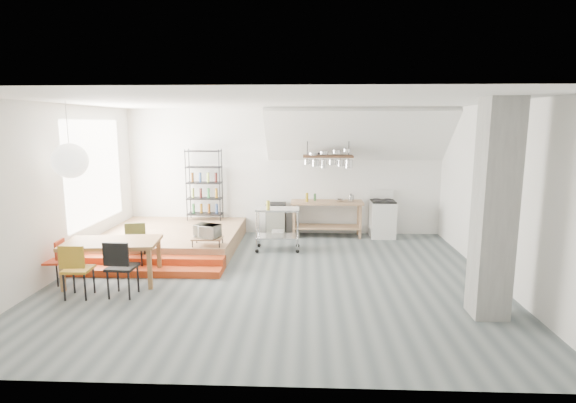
{
  "coord_description": "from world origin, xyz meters",
  "views": [
    {
      "loc": [
        0.6,
        -7.96,
        2.83
      ],
      "look_at": [
        0.22,
        0.8,
        1.3
      ],
      "focal_mm": 28.0,
      "sensor_mm": 36.0,
      "label": 1
    }
  ],
  "objects_px": {
    "dining_table": "(112,245)",
    "mini_fridge": "(276,219)",
    "rolling_cart": "(278,223)",
    "stove": "(382,218)"
  },
  "relations": [
    {
      "from": "rolling_cart",
      "to": "mini_fridge",
      "type": "distance_m",
      "value": 1.37
    },
    {
      "from": "dining_table",
      "to": "mini_fridge",
      "type": "relative_size",
      "value": 2.06
    },
    {
      "from": "dining_table",
      "to": "mini_fridge",
      "type": "xyz_separation_m",
      "value": [
        2.69,
        3.57,
        -0.27
      ]
    },
    {
      "from": "stove",
      "to": "dining_table",
      "type": "bearing_deg",
      "value": -146.73
    },
    {
      "from": "stove",
      "to": "mini_fridge",
      "type": "xyz_separation_m",
      "value": [
        -2.68,
        0.04,
        -0.06
      ]
    },
    {
      "from": "dining_table",
      "to": "rolling_cart",
      "type": "distance_m",
      "value": 3.59
    },
    {
      "from": "mini_fridge",
      "to": "dining_table",
      "type": "bearing_deg",
      "value": -126.99
    },
    {
      "from": "rolling_cart",
      "to": "stove",
      "type": "bearing_deg",
      "value": 26.53
    },
    {
      "from": "dining_table",
      "to": "mini_fridge",
      "type": "bearing_deg",
      "value": 46.27
    },
    {
      "from": "rolling_cart",
      "to": "mini_fridge",
      "type": "relative_size",
      "value": 1.18
    }
  ]
}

